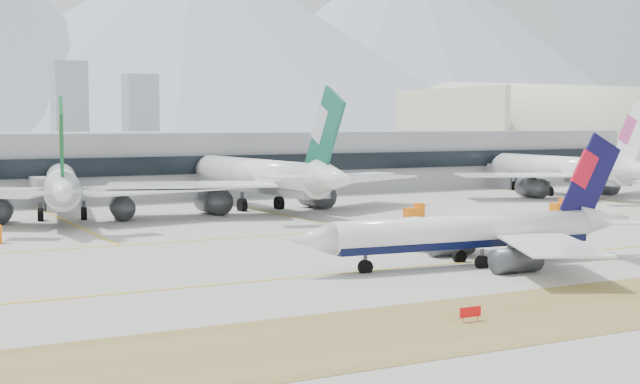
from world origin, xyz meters
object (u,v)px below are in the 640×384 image
widebody_eva (62,188)px  terminal (119,164)px  widebody_china_air (565,171)px  hangar (555,173)px  widebody_cathay (263,178)px  taxiing_airliner (477,233)px

widebody_eva → terminal: bearing=-14.3°
widebody_eva → terminal: (23.31, 48.75, 1.74)m
widebody_china_air → hangar: hangar is taller
widebody_china_air → widebody_eva: bearing=93.3°
hangar → widebody_eva: bearing=-158.8°
widebody_eva → widebody_cathay: 39.02m
taxiing_airliner → hangar: bearing=-130.7°
widebody_cathay → widebody_china_air: 77.76m
widebody_cathay → terminal: (-15.71, 48.50, 1.11)m
widebody_cathay → hangar: (138.85, 68.66, -6.25)m
widebody_eva → widebody_cathay: bearing=-78.4°
widebody_cathay → hangar: hangar is taller
widebody_eva → widebody_china_air: bearing=-79.1°
widebody_eva → widebody_china_air: (116.77, -0.67, 0.14)m
taxiing_airliner → widebody_cathay: 73.51m
taxiing_airliner → widebody_eva: widebody_eva is taller
hangar → taxiing_airliner: bearing=-135.2°
hangar → widebody_cathay: bearing=-153.7°
widebody_china_air → terminal: bearing=65.7°
terminal → hangar: (154.56, 20.16, -7.37)m
widebody_cathay → terminal: size_ratio=0.24×
widebody_eva → hangar: size_ratio=0.66×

